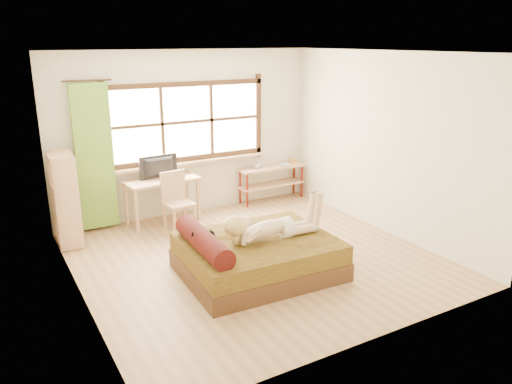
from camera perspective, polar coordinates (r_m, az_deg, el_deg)
floor at (r=6.84m, az=-0.16°, el=-7.55°), size 4.50×4.50×0.00m
ceiling at (r=6.22m, az=-0.18°, el=15.70°), size 4.50×4.50×0.00m
wall_back at (r=8.38m, az=-7.86°, el=6.61°), size 4.50×0.00×4.50m
wall_front at (r=4.65m, az=13.70°, el=-2.22°), size 4.50×0.00×4.50m
wall_left at (r=5.67m, az=-20.35°, el=0.65°), size 0.00×4.50×4.50m
wall_right at (r=7.73m, az=14.54°, el=5.35°), size 0.00×4.50×4.50m
window at (r=8.33m, az=-7.82°, el=7.65°), size 2.80×0.16×1.46m
curtain at (r=7.87m, az=-17.97°, el=3.77°), size 0.55×0.10×2.20m
bed at (r=6.30m, az=-0.12°, el=-7.27°), size 1.92×1.57×0.71m
woman at (r=6.17m, az=1.70°, el=-2.89°), size 1.32×0.43×0.56m
kitten at (r=5.98m, az=-6.24°, el=-5.38°), size 0.28×0.12×0.22m
desk at (r=8.08m, az=-10.68°, el=0.80°), size 1.20×0.63×0.72m
monitor at (r=8.05m, az=-10.91°, el=2.80°), size 0.64×0.14×0.37m
chair at (r=7.81m, az=-9.09°, el=-0.62°), size 0.44×0.44×0.91m
pipe_shelf at (r=9.11m, az=1.88°, el=1.92°), size 1.29×0.34×0.73m
cup at (r=8.90m, az=0.17°, el=2.99°), size 0.11×0.11×0.09m
book at (r=9.16m, az=2.88°, el=3.15°), size 0.16×0.21×0.02m
bookshelf at (r=7.55m, az=-20.95°, el=-0.80°), size 0.36×0.60×1.33m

